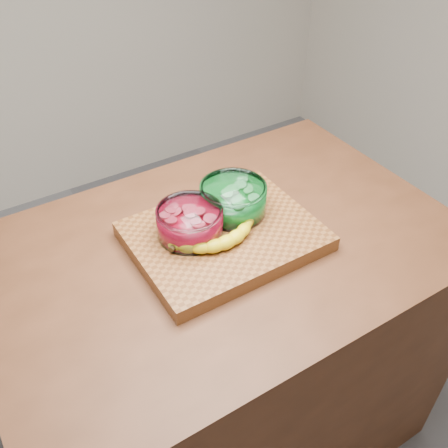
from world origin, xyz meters
TOP-DOWN VIEW (x-y plane):
  - ground at (0.00, 0.00)m, footprint 3.50×3.50m
  - counter at (0.00, 0.00)m, footprint 1.20×0.80m
  - cutting_board at (0.00, 0.00)m, footprint 0.45×0.35m
  - bowl_red at (-0.08, 0.03)m, footprint 0.16×0.16m
  - bowl_green at (0.06, 0.05)m, footprint 0.17×0.17m
  - banana at (-0.03, -0.03)m, footprint 0.27×0.12m

SIDE VIEW (x-z plane):
  - ground at x=0.00m, z-range 0.00..0.00m
  - counter at x=0.00m, z-range 0.00..0.90m
  - cutting_board at x=0.00m, z-range 0.90..0.94m
  - banana at x=-0.03m, z-range 0.94..0.98m
  - bowl_red at x=-0.08m, z-range 0.94..1.01m
  - bowl_green at x=0.06m, z-range 0.94..1.02m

